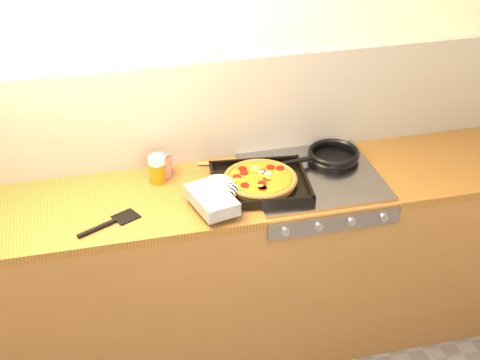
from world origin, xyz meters
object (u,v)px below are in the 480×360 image
object	(u,v)px
pizza_on_tray	(247,184)
juice_glass	(157,169)
tomato_can	(162,165)
frying_pan	(332,155)

from	to	relation	value
pizza_on_tray	juice_glass	size ratio (longest dim) A/B	4.51
juice_glass	tomato_can	bearing A→B (deg)	58.04
tomato_can	pizza_on_tray	bearing A→B (deg)	-35.22
frying_pan	tomato_can	bearing A→B (deg)	175.27
juice_glass	frying_pan	bearing A→B (deg)	-1.31
frying_pan	tomato_can	distance (m)	0.81
frying_pan	tomato_can	xyz separation A→B (m)	(-0.81, 0.07, 0.02)
pizza_on_tray	tomato_can	world-z (taller)	tomato_can
frying_pan	tomato_can	size ratio (longest dim) A/B	3.61
pizza_on_tray	juice_glass	xyz separation A→B (m)	(-0.37, 0.19, 0.02)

